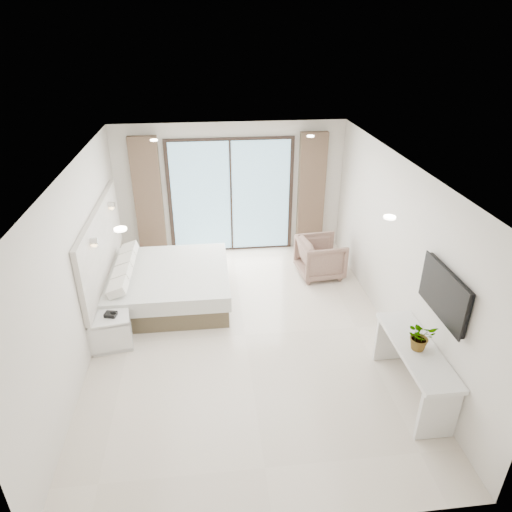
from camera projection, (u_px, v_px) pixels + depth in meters
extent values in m
plane|color=beige|center=(245.00, 335.00, 7.18)|extent=(6.20, 6.20, 0.00)
cube|color=silver|center=(231.00, 189.00, 9.31)|extent=(4.60, 0.02, 2.70)
cube|color=silver|center=(277.00, 429.00, 3.83)|extent=(4.60, 0.02, 2.70)
cube|color=silver|center=(80.00, 268.00, 6.34)|extent=(0.02, 6.20, 2.70)
cube|color=silver|center=(398.00, 251.00, 6.79)|extent=(0.02, 6.20, 2.70)
cube|color=white|center=(243.00, 168.00, 5.95)|extent=(4.60, 6.20, 0.02)
cube|color=silver|center=(101.00, 244.00, 7.48)|extent=(0.08, 3.00, 1.20)
cube|color=black|center=(445.00, 293.00, 5.36)|extent=(0.06, 1.00, 0.58)
cube|color=black|center=(442.00, 294.00, 5.36)|extent=(0.02, 1.04, 0.62)
cube|color=black|center=(231.00, 197.00, 9.35)|extent=(2.56, 0.04, 2.42)
cube|color=#87BED9|center=(231.00, 197.00, 9.32)|extent=(2.40, 0.01, 2.30)
cube|color=brown|center=(149.00, 199.00, 9.06)|extent=(0.55, 0.14, 2.50)
cube|color=brown|center=(311.00, 193.00, 9.39)|extent=(0.55, 0.14, 2.50)
cylinder|color=white|center=(120.00, 229.00, 4.24)|extent=(0.12, 0.12, 0.02)
cylinder|color=white|center=(390.00, 217.00, 4.50)|extent=(0.12, 0.12, 0.02)
cylinder|color=white|center=(154.00, 140.00, 7.42)|extent=(0.12, 0.12, 0.02)
cylinder|color=white|center=(311.00, 136.00, 7.68)|extent=(0.12, 0.12, 0.02)
cube|color=brown|center=(169.00, 292.00, 8.03)|extent=(2.02, 1.92, 0.32)
cube|color=silver|center=(167.00, 277.00, 7.90)|extent=(2.10, 2.00, 0.26)
cube|color=white|center=(118.00, 289.00, 7.15)|extent=(0.28, 0.40, 0.14)
cube|color=white|center=(122.00, 276.00, 7.54)|extent=(0.28, 0.40, 0.14)
cube|color=white|center=(126.00, 263.00, 7.93)|extent=(0.28, 0.40, 0.14)
cube|color=white|center=(129.00, 252.00, 8.31)|extent=(0.28, 0.40, 0.14)
cube|color=silver|center=(109.00, 318.00, 6.73)|extent=(0.65, 0.56, 0.05)
cube|color=silver|center=(113.00, 343.00, 6.95)|extent=(0.65, 0.56, 0.05)
cube|color=silver|center=(109.00, 340.00, 6.66)|extent=(0.58, 0.15, 0.47)
cube|color=silver|center=(114.00, 323.00, 7.03)|extent=(0.58, 0.15, 0.47)
cube|color=black|center=(111.00, 314.00, 6.71)|extent=(0.19, 0.17, 0.06)
cube|color=silver|center=(417.00, 349.00, 5.71)|extent=(0.50, 1.59, 0.06)
cube|color=silver|center=(438.00, 415.00, 5.26)|extent=(0.48, 0.06, 0.71)
cube|color=silver|center=(392.00, 339.00, 6.52)|extent=(0.48, 0.06, 0.71)
imported|color=#33662D|center=(420.00, 339.00, 5.62)|extent=(0.35, 0.39, 0.29)
imported|color=#826455|center=(321.00, 256.00, 8.71)|extent=(0.83, 0.88, 0.83)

